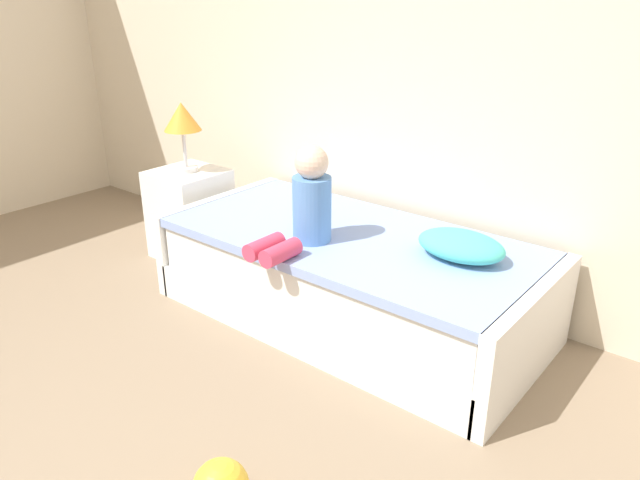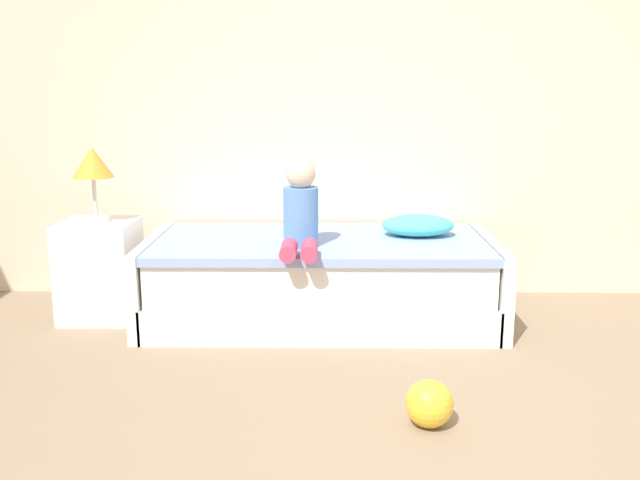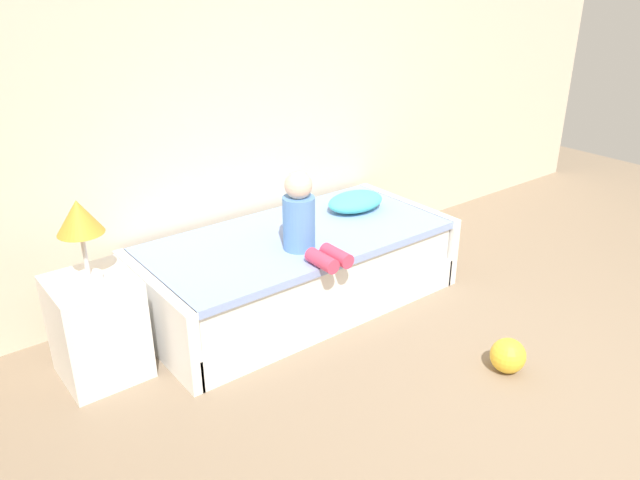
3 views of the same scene
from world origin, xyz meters
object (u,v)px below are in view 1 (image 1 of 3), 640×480
nightstand (190,214)px  child_figure (306,205)px  bed (349,277)px  pillow (461,246)px  table_lamp (182,120)px

nightstand → child_figure: (1.24, -0.24, 0.40)m
bed → pillow: (0.60, 0.10, 0.32)m
nightstand → table_lamp: size_ratio=1.33×
bed → table_lamp: 1.52m
nightstand → child_figure: 1.33m
nightstand → table_lamp: (0.00, 0.00, 0.64)m
nightstand → table_lamp: 0.64m
table_lamp → pillow: (1.95, 0.09, -0.37)m
nightstand → bed: bearing=-0.6°
bed → nightstand: nightstand is taller
bed → table_lamp: table_lamp is taller
nightstand → table_lamp: table_lamp is taller
child_figure → pillow: child_figure is taller
child_figure → pillow: (0.71, 0.33, -0.14)m
bed → nightstand: size_ratio=3.52×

